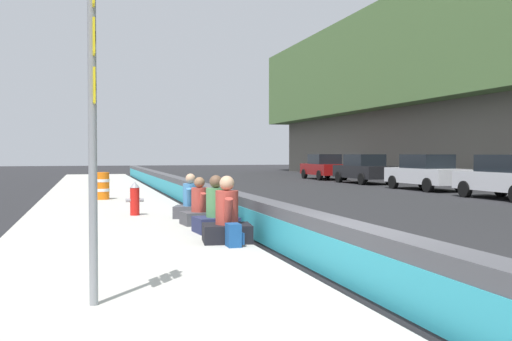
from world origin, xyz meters
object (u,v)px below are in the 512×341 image
(seated_person_foreground, at_px, (227,221))
(construction_barrel, at_px, (102,186))
(parked_car_fourth, at_px, (426,172))
(parked_car_far, at_px, (324,167))
(fire_hydrant, at_px, (135,198))
(backpack, at_px, (234,235))
(seated_person_rear, at_px, (200,210))
(parked_car_third, at_px, (509,177))
(parked_car_midline, at_px, (364,169))
(seated_person_middle, at_px, (216,214))
(route_sign_post, at_px, (93,107))
(seated_person_far, at_px, (191,204))

(seated_person_foreground, distance_m, construction_barrel, 10.87)
(parked_car_fourth, xyz_separation_m, parked_car_far, (12.08, 0.12, 0.00))
(fire_hydrant, distance_m, backpack, 5.75)
(fire_hydrant, relative_size, parked_car_fourth, 0.19)
(seated_person_rear, height_order, parked_car_far, parked_car_far)
(construction_barrel, bearing_deg, parked_car_third, -100.03)
(parked_car_fourth, bearing_deg, parked_car_far, 0.55)
(seated_person_rear, distance_m, parked_car_midline, 21.91)
(seated_person_middle, height_order, parked_car_fourth, parked_car_fourth)
(seated_person_foreground, bearing_deg, seated_person_rear, -0.10)
(parked_car_fourth, bearing_deg, seated_person_foreground, 136.78)
(seated_person_rear, bearing_deg, route_sign_post, 160.12)
(seated_person_rear, distance_m, backpack, 3.24)
(fire_hydrant, bearing_deg, construction_barrel, 7.15)
(seated_person_foreground, xyz_separation_m, parked_car_midline, (20.30, -13.04, 0.35))
(parked_car_midline, bearing_deg, parked_car_third, 179.36)
(seated_person_far, relative_size, parked_car_third, 0.25)
(route_sign_post, xyz_separation_m, parked_car_third, (11.88, -15.26, -1.37))
(parked_car_third, bearing_deg, parked_car_midline, -0.64)
(fire_hydrant, relative_size, parked_car_third, 0.20)
(route_sign_post, relative_size, parked_car_far, 0.79)
(route_sign_post, xyz_separation_m, seated_person_foreground, (3.82, -2.35, -1.72))
(parked_car_far, bearing_deg, parked_car_fourth, -179.45)
(parked_car_third, bearing_deg, seated_person_middle, 117.72)
(seated_person_far, relative_size, construction_barrel, 1.17)
(seated_person_middle, relative_size, parked_car_midline, 0.26)
(seated_person_rear, height_order, parked_car_midline, parked_car_midline)
(parked_car_third, relative_size, parked_car_fourth, 0.99)
(seated_person_foreground, relative_size, parked_car_far, 0.27)
(parked_car_third, bearing_deg, backpack, 123.67)
(seated_person_middle, distance_m, parked_car_far, 27.84)
(route_sign_post, height_order, parked_car_far, route_sign_post)
(fire_hydrant, bearing_deg, parked_car_far, -34.18)
(seated_person_far, distance_m, parked_car_fourth, 16.32)
(backpack, relative_size, parked_car_midline, 0.09)
(parked_car_third, distance_m, parked_car_midline, 12.24)
(seated_person_far, distance_m, parked_car_third, 13.46)
(seated_person_middle, bearing_deg, parked_car_fourth, -45.89)
(seated_person_foreground, relative_size, seated_person_rear, 1.12)
(seated_person_foreground, distance_m, seated_person_middle, 1.33)
(parked_car_fourth, xyz_separation_m, parked_car_midline, (6.38, 0.04, 0.00))
(fire_hydrant, bearing_deg, seated_person_far, -126.53)
(fire_hydrant, relative_size, backpack, 2.20)
(seated_person_middle, xyz_separation_m, construction_barrel, (9.37, 2.04, 0.11))
(parked_car_third, bearing_deg, parked_car_far, -0.18)
(route_sign_post, xyz_separation_m, parked_car_far, (29.83, -15.32, -1.37))
(seated_person_rear, relative_size, parked_car_fourth, 0.24)
(seated_person_foreground, height_order, backpack, seated_person_foreground)
(construction_barrel, relative_size, parked_car_far, 0.21)
(backpack, relative_size, construction_barrel, 0.42)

